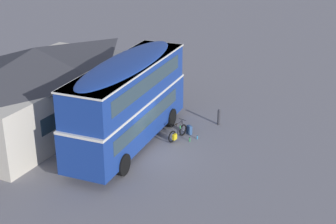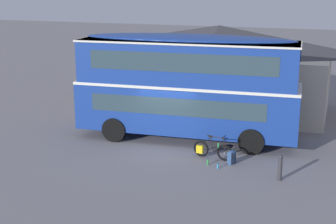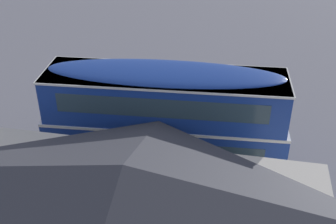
% 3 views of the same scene
% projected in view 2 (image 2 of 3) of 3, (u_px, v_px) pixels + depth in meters
% --- Properties ---
extents(ground_plane, '(120.00, 120.00, 0.00)m').
position_uv_depth(ground_plane, '(166.00, 147.00, 20.87)').
color(ground_plane, slate).
extents(double_decker_bus, '(10.06, 3.25, 4.79)m').
position_uv_depth(double_decker_bus, '(187.00, 83.00, 21.29)').
color(double_decker_bus, black).
rests_on(double_decker_bus, ground).
extents(touring_bicycle, '(1.72, 0.48, 1.02)m').
position_uv_depth(touring_bicycle, '(211.00, 150.00, 19.46)').
color(touring_bicycle, black).
rests_on(touring_bicycle, ground).
extents(backpack_on_ground, '(0.33, 0.37, 0.56)m').
position_uv_depth(backpack_on_ground, '(232.00, 157.00, 18.89)').
color(backpack_on_ground, '#2D4C7A').
rests_on(backpack_on_ground, ground).
extents(water_bottle_blue_sports, '(0.08, 0.08, 0.23)m').
position_uv_depth(water_bottle_blue_sports, '(218.00, 166.00, 18.46)').
color(water_bottle_blue_sports, '#338CBF').
rests_on(water_bottle_blue_sports, ground).
extents(water_bottle_green_metal, '(0.07, 0.07, 0.26)m').
position_uv_depth(water_bottle_green_metal, '(208.00, 162.00, 18.83)').
color(water_bottle_green_metal, green).
rests_on(water_bottle_green_metal, ground).
extents(pub_building, '(12.31, 6.52, 4.71)m').
position_uv_depth(pub_building, '(218.00, 67.00, 26.78)').
color(pub_building, beige).
rests_on(pub_building, ground).
extents(kerb_bollard, '(0.16, 0.16, 0.97)m').
position_uv_depth(kerb_bollard, '(280.00, 167.00, 17.26)').
color(kerb_bollard, '#333338').
rests_on(kerb_bollard, ground).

